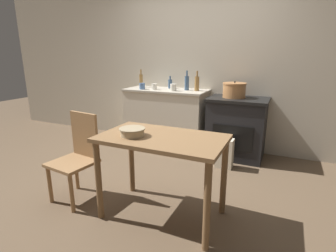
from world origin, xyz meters
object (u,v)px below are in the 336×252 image
Objects in this scene: chair at (78,155)px; bottle_left at (170,84)px; bottle_mid_left at (141,80)px; cup_center at (154,87)px; cup_mid_right at (142,86)px; bottle_far_left at (197,83)px; cup_center_right at (173,87)px; flour_sack at (224,153)px; stove at (236,128)px; stock_pot at (234,90)px; mixing_bowl_large at (132,131)px; work_table at (162,150)px; bottle_center_left at (187,83)px.

chair is 4.56× the size of bottle_left.
chair is at bearing -79.29° from bottle_mid_left.
bottle_mid_left is at bearing 150.08° from cup_center.
cup_mid_right is (-0.20, 1.68, 0.51)m from chair.
bottle_far_left is 2.84× the size of cup_center_right.
flour_sack is at bearing -21.39° from cup_center_right.
stove is 2.20× the size of flour_sack.
cup_mid_right is (-1.40, -0.15, 0.00)m from stock_pot.
stove is 1.98m from mixing_bowl_large.
flour_sack is at bearing -29.89° from bottle_left.
cup_mid_right is (0.16, -0.25, -0.06)m from bottle_mid_left.
bottle_mid_left is at bearing 124.61° from work_table.
cup_center_right reaches higher than cup_center.
bottle_far_left is 0.16m from bottle_center_left.
flour_sack is 4.10× the size of cup_mid_right.
stove is 4.46× the size of bottle_left.
chair is 3.02× the size of bottle_center_left.
bottle_left reaches higher than cup_center_right.
flour_sack is 1.75× the size of mixing_bowl_large.
cup_center_right is (-0.15, -0.16, -0.06)m from bottle_center_left.
mixing_bowl_large is 1.94m from cup_mid_right.
cup_center is (-0.48, -0.15, -0.07)m from bottle_center_left.
chair is at bearing -131.42° from flour_sack.
bottle_left reaches higher than chair.
cup_center is at bearing 97.51° from chair.
bottle_center_left is at bearing 176.39° from stock_pot.
bottle_left is 1.88× the size of cup_center_right.
work_table is 2.77× the size of flour_sack.
chair is at bearing -108.70° from bottle_far_left.
stove is at bearing 83.04° from flour_sack.
chair is at bearing -123.09° from stock_pot.
cup_center_right is at bearing -56.85° from bottle_left.
mixing_bowl_large is 2.49× the size of cup_center.
flour_sack is 1.22× the size of stock_pot.
bottle_far_left and bottle_center_left have the same top height.
stock_pot is 1.10× the size of bottle_far_left.
flour_sack is 2.03× the size of bottle_left.
bottle_center_left reaches higher than bottle_left.
bottle_mid_left reaches higher than flour_sack.
cup_center_right is at bearing -132.97° from bottle_center_left.
stove is 9.61× the size of cup_center.
stock_pot reaches higher than mixing_bowl_large.
bottle_far_left is at bearing 176.39° from stove.
stove is 1.00m from bottle_center_left.
bottle_mid_left reaches higher than work_table.
cup_mid_right is at bearing -173.86° from stock_pot.
stock_pot is 1.40m from cup_mid_right.
cup_center is at bearing -168.12° from bottle_far_left.
cup_center reaches higher than flour_sack.
work_table is at bearing -80.66° from bottle_far_left.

